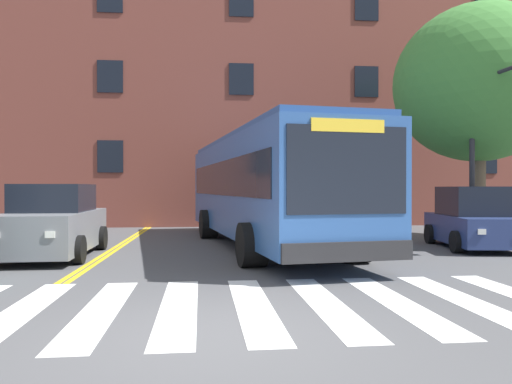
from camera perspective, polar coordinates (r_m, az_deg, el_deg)
name	(u,v)px	position (r m, az deg, el deg)	size (l,w,h in m)	color
ground_plane	(214,334)	(6.18, -4.83, -15.87)	(120.00, 120.00, 0.00)	#4C4C4F
crosswalk	(216,307)	(7.49, -4.57, -12.92)	(10.44, 4.18, 0.01)	white
lane_line_yellow_inner	(144,229)	(21.54, -12.69, -4.14)	(0.12, 36.00, 0.01)	gold
lane_line_yellow_outer	(148,229)	(21.52, -12.27, -4.15)	(0.12, 36.00, 0.01)	gold
city_bus	(264,186)	(14.79, 0.89, 0.66)	(4.34, 12.29, 3.24)	#2D5699
car_grey_near_lane	(53,223)	(13.61, -22.16, -3.35)	(2.17, 4.39, 1.83)	slate
car_navy_far_lane	(473,220)	(15.69, 23.60, -2.94)	(2.37, 3.91, 1.77)	navy
car_tan_behind_bus	(262,206)	(24.30, 0.71, -1.65)	(2.31, 4.81, 1.85)	tan
traffic_light_near_corner	(500,120)	(15.64, 26.12, 7.40)	(0.48, 3.29, 5.47)	#28282D
street_tree_curbside_large	(479,84)	(18.71, 24.09, 11.19)	(6.99, 7.13, 7.86)	brown
building_facade	(236,103)	(26.67, -2.25, 10.14)	(28.56, 8.30, 12.40)	brown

